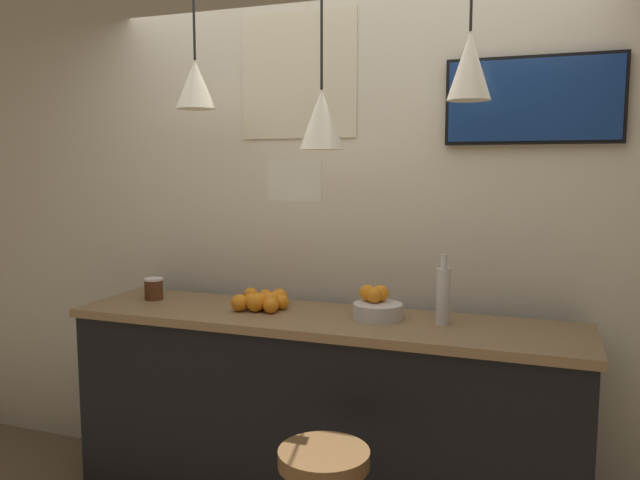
% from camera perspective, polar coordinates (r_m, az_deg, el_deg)
% --- Properties ---
extents(back_wall, '(8.00, 0.06, 2.90)m').
position_cam_1_polar(back_wall, '(3.16, 2.43, 2.41)').
color(back_wall, beige).
rests_on(back_wall, ground_plane).
extents(service_counter, '(2.36, 0.56, 1.01)m').
position_cam_1_polar(service_counter, '(3.03, 0.00, -16.25)').
color(service_counter, black).
rests_on(service_counter, ground_plane).
extents(fruit_bowl, '(0.22, 0.22, 0.15)m').
position_cam_1_polar(fruit_bowl, '(2.83, 5.21, -6.07)').
color(fruit_bowl, beige).
rests_on(fruit_bowl, service_counter).
extents(orange_pile, '(0.27, 0.27, 0.09)m').
position_cam_1_polar(orange_pile, '(3.01, -5.24, -5.55)').
color(orange_pile, orange).
rests_on(orange_pile, service_counter).
extents(juice_bottle, '(0.06, 0.06, 0.31)m').
position_cam_1_polar(juice_bottle, '(2.75, 11.19, -4.93)').
color(juice_bottle, silver).
rests_on(juice_bottle, service_counter).
extents(spread_jar, '(0.10, 0.10, 0.11)m').
position_cam_1_polar(spread_jar, '(3.32, -14.96, -4.33)').
color(spread_jar, '#562D19').
rests_on(spread_jar, service_counter).
extents(pendant_lamp_left, '(0.19, 0.19, 0.84)m').
position_cam_1_polar(pendant_lamp_left, '(3.10, -11.32, 13.83)').
color(pendant_lamp_left, black).
extents(pendant_lamp_middle, '(0.20, 0.20, 1.04)m').
position_cam_1_polar(pendant_lamp_middle, '(2.81, 0.14, 11.02)').
color(pendant_lamp_middle, black).
extents(pendant_lamp_right, '(0.18, 0.18, 0.85)m').
position_cam_1_polar(pendant_lamp_right, '(2.69, 13.51, 15.27)').
color(pendant_lamp_right, black).
extents(mounted_tv, '(0.76, 0.04, 0.39)m').
position_cam_1_polar(mounted_tv, '(2.97, 18.89, 12.00)').
color(mounted_tv, black).
extents(hanging_menu_board, '(0.24, 0.01, 0.17)m').
position_cam_1_polar(hanging_menu_board, '(2.61, -2.38, 5.45)').
color(hanging_menu_board, silver).
extents(wall_poster, '(0.62, 0.01, 0.62)m').
position_cam_1_polar(wall_poster, '(3.24, -2.03, 14.80)').
color(wall_poster, beige).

